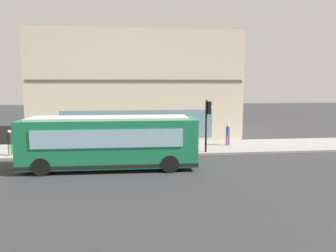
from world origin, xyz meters
TOP-DOWN VIEW (x-y plane):
  - ground at (0.00, 0.00)m, footprint 120.00×120.00m
  - sidewalk_curb at (5.06, 0.00)m, footprint 4.92×40.00m
  - building_corner at (12.38, 0.00)m, footprint 9.77×18.03m
  - city_bus_nearside at (-0.13, 1.78)m, footprint 2.78×10.09m
  - traffic_light_near_corner at (3.01, -4.83)m, footprint 0.32×0.49m
  - fire_hydrant at (4.39, -3.15)m, footprint 0.35×0.35m
  - pedestrian_near_building_entrance at (5.23, -7.00)m, footprint 0.32×0.32m
  - pedestrian_walking_along_curb at (6.42, 3.99)m, footprint 0.32×0.32m
  - pedestrian_near_hydrant at (3.46, 8.70)m, footprint 0.32×0.32m

SIDE VIEW (x-z plane):
  - ground at x=0.00m, z-range 0.00..0.00m
  - sidewalk_curb at x=5.06m, z-range 0.00..0.15m
  - fire_hydrant at x=4.39m, z-range 0.14..0.88m
  - pedestrian_walking_along_curb at x=6.42m, z-range 0.27..1.90m
  - pedestrian_near_building_entrance at x=5.23m, z-range 0.28..1.97m
  - pedestrian_near_hydrant at x=3.46m, z-range 0.28..2.02m
  - city_bus_nearside at x=-0.13m, z-range 0.02..3.09m
  - traffic_light_near_corner at x=3.01m, z-range 0.88..4.58m
  - building_corner at x=12.38m, z-range -0.01..9.43m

